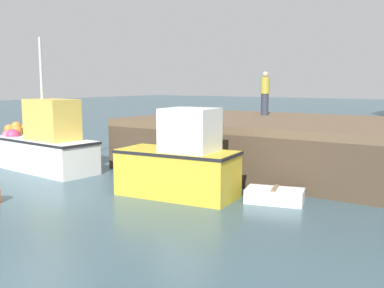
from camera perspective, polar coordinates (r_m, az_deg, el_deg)
ground at (r=12.63m, az=-19.42°, el=-6.73°), size 120.00×160.00×0.10m
pier at (r=15.72m, az=8.80°, el=1.96°), size 9.22×6.69×1.76m
fishing_boat_near_left at (r=16.24m, az=-18.11°, el=-0.01°), size 4.46×1.92×4.53m
fishing_boat_near_right at (r=11.91m, az=-1.52°, el=-2.34°), size 3.36×1.77×2.36m
rowboat at (r=11.64m, az=10.43°, el=-6.46°), size 1.59×1.13×0.39m
dockworker at (r=17.77m, az=9.22°, el=6.35°), size 0.34×0.34×1.68m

